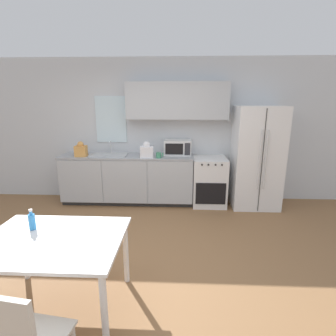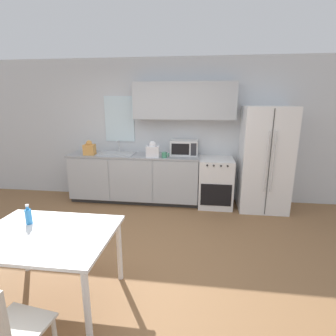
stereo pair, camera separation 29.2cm
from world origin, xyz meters
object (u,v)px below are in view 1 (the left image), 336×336
Objects in this scene: refrigerator at (256,158)px; microwave at (178,147)px; coffee_mug at (159,155)px; drink_bottle at (32,221)px; dining_table at (53,247)px; oven_range at (209,181)px.

refrigerator reaches higher than microwave.
microwave is 3.85× the size of coffee_mug.
coffee_mug is at bearing 66.52° from drink_bottle.
dining_table is 0.36m from drink_bottle.
refrigerator is 3.65× the size of microwave.
microwave is 0.40× the size of dining_table.
oven_range is 3.22m from drink_bottle.
coffee_mug is at bearing -138.97° from microwave.
refrigerator is 1.77m from coffee_mug.
coffee_mug is (-0.93, -0.16, 0.53)m from oven_range.
coffee_mug is (-0.33, -0.29, -0.09)m from microwave.
microwave is at bearing 168.33° from oven_range.
drink_bottle is at bearing -113.48° from coffee_mug.
dining_table is at bearing -31.48° from drink_bottle.
oven_range is 0.96m from refrigerator.
coffee_mug is 2.67m from dining_table.
refrigerator is 14.06× the size of coffee_mug.
microwave is at bearing 62.92° from drink_bottle.
microwave reaches higher than oven_range.
drink_bottle is (-2.80, -2.50, -0.10)m from refrigerator.
microwave is 2.45× the size of drink_bottle.
refrigerator reaches higher than drink_bottle.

